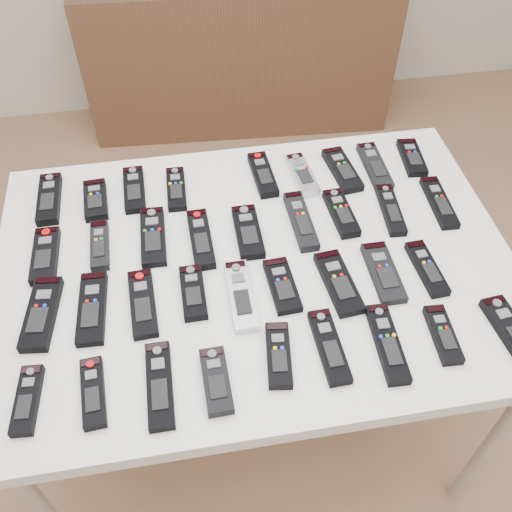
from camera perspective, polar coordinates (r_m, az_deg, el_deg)
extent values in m
plane|color=#8A6546|center=(2.01, 4.25, -16.71)|extent=(4.00, 4.00, 0.00)
cube|color=white|center=(1.39, 0.00, -1.09)|extent=(1.25, 0.88, 0.04)
cylinder|color=beige|center=(1.70, 22.47, -16.95)|extent=(0.04, 0.04, 0.74)
cylinder|color=beige|center=(1.97, -18.35, -2.12)|extent=(0.04, 0.04, 0.74)
cylinder|color=beige|center=(2.06, 13.91, 1.90)|extent=(0.04, 0.04, 0.74)
cube|color=#4B2F1E|center=(2.98, -1.67, 19.48)|extent=(1.50, 0.47, 0.74)
cube|color=black|center=(1.61, -19.97, 5.39)|extent=(0.06, 0.18, 0.02)
cube|color=black|center=(1.57, -15.74, 5.41)|extent=(0.07, 0.15, 0.02)
cube|color=black|center=(1.58, -12.08, 6.52)|extent=(0.06, 0.17, 0.02)
cube|color=black|center=(1.56, -7.98, 6.66)|extent=(0.05, 0.16, 0.02)
cube|color=black|center=(1.59, 0.69, 8.14)|extent=(0.06, 0.18, 0.02)
cube|color=#B7B7BC|center=(1.59, 4.63, 8.10)|extent=(0.07, 0.17, 0.02)
cube|color=black|center=(1.62, 8.62, 8.52)|extent=(0.08, 0.18, 0.02)
cube|color=black|center=(1.65, 11.77, 8.81)|extent=(0.05, 0.19, 0.02)
cube|color=black|center=(1.71, 15.32, 9.48)|extent=(0.07, 0.16, 0.02)
cube|color=black|center=(1.47, -20.33, 0.05)|extent=(0.06, 0.17, 0.02)
cube|color=black|center=(1.45, -15.35, 1.02)|extent=(0.05, 0.15, 0.02)
cube|color=black|center=(1.44, -10.26, 1.93)|extent=(0.06, 0.19, 0.02)
cube|color=black|center=(1.42, -5.53, 1.71)|extent=(0.06, 0.19, 0.02)
cube|color=black|center=(1.43, -0.81, 2.44)|extent=(0.06, 0.17, 0.02)
cube|color=black|center=(1.46, 4.50, 3.52)|extent=(0.05, 0.20, 0.02)
cube|color=black|center=(1.49, 8.51, 4.27)|extent=(0.06, 0.17, 0.02)
cube|color=black|center=(1.53, 13.31, 4.52)|extent=(0.06, 0.18, 0.02)
cube|color=black|center=(1.58, 17.84, 5.13)|extent=(0.05, 0.19, 0.02)
cube|color=black|center=(1.35, -20.65, -5.39)|extent=(0.08, 0.20, 0.02)
cube|color=black|center=(1.33, -16.07, -5.02)|extent=(0.07, 0.20, 0.02)
cube|color=black|center=(1.31, -11.26, -4.67)|extent=(0.06, 0.19, 0.02)
cube|color=black|center=(1.31, -6.30, -3.65)|extent=(0.05, 0.15, 0.02)
cube|color=#B7B7BC|center=(1.30, -1.52, -3.97)|extent=(0.06, 0.19, 0.02)
cube|color=black|center=(1.32, 2.63, -2.97)|extent=(0.07, 0.16, 0.02)
cube|color=black|center=(1.33, 8.26, -2.65)|extent=(0.08, 0.19, 0.02)
cube|color=black|center=(1.37, 12.61, -1.62)|extent=(0.06, 0.18, 0.02)
cube|color=black|center=(1.41, 16.72, -1.20)|extent=(0.05, 0.17, 0.02)
cube|color=black|center=(1.24, -21.90, -13.21)|extent=(0.06, 0.15, 0.02)
cube|color=black|center=(1.21, -15.97, -12.99)|extent=(0.06, 0.16, 0.02)
cube|color=black|center=(1.19, -9.61, -12.60)|extent=(0.05, 0.19, 0.02)
cube|color=black|center=(1.18, -4.00, -12.35)|extent=(0.06, 0.15, 0.02)
cube|color=black|center=(1.21, 2.28, -9.86)|extent=(0.07, 0.16, 0.02)
cube|color=black|center=(1.23, 7.33, -8.96)|extent=(0.05, 0.18, 0.02)
cube|color=black|center=(1.26, 13.00, -8.52)|extent=(0.06, 0.20, 0.02)
cube|color=black|center=(1.30, 18.19, -7.46)|extent=(0.05, 0.15, 0.02)
cube|color=black|center=(1.36, 24.20, -6.89)|extent=(0.07, 0.18, 0.02)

